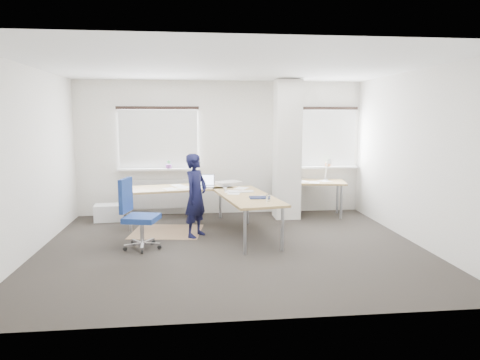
{
  "coord_description": "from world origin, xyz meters",
  "views": [
    {
      "loc": [
        -0.58,
        -6.54,
        2.03
      ],
      "look_at": [
        0.23,
        0.9,
        0.94
      ],
      "focal_mm": 32.0,
      "sensor_mm": 36.0,
      "label": 1
    }
  ],
  "objects": [
    {
      "name": "ground",
      "position": [
        0.0,
        0.0,
        0.0
      ],
      "size": [
        6.0,
        6.0,
        0.0
      ],
      "primitive_type": "plane",
      "color": "#2A2622",
      "rests_on": "ground"
    },
    {
      "name": "white_crate",
      "position": [
        -2.28,
        2.03,
        0.16
      ],
      "size": [
        0.57,
        0.42,
        0.33
      ],
      "primitive_type": "cube",
      "rotation": [
        0.0,
        0.0,
        0.08
      ],
      "color": "white",
      "rests_on": "ground"
    },
    {
      "name": "person",
      "position": [
        -0.56,
        0.7,
        0.72
      ],
      "size": [
        0.57,
        0.63,
        1.44
      ],
      "primitive_type": "imported",
      "rotation": [
        0.0,
        0.0,
        0.99
      ],
      "color": "black",
      "rests_on": "ground"
    },
    {
      "name": "desk_side",
      "position": [
        1.84,
        2.05,
        0.69
      ],
      "size": [
        1.5,
        0.93,
        1.22
      ],
      "rotation": [
        0.0,
        0.0,
        -0.17
      ],
      "color": "olive",
      "rests_on": "ground"
    },
    {
      "name": "floor_mat",
      "position": [
        -1.09,
        1.05,
        0.0
      ],
      "size": [
        1.34,
        1.18,
        0.01
      ],
      "primitive_type": "cube",
      "rotation": [
        0.0,
        0.0,
        -0.13
      ],
      "color": "#987453",
      "rests_on": "ground"
    },
    {
      "name": "desk_main",
      "position": [
        -0.24,
        1.08,
        0.69
      ],
      "size": [
        2.82,
        2.63,
        0.96
      ],
      "rotation": [
        0.0,
        0.0,
        0.17
      ],
      "color": "olive",
      "rests_on": "ground"
    },
    {
      "name": "room_shell",
      "position": [
        0.18,
        0.45,
        1.75
      ],
      "size": [
        6.04,
        5.04,
        2.82
      ],
      "color": "silver",
      "rests_on": "ground"
    },
    {
      "name": "task_chair",
      "position": [
        -1.44,
        0.08,
        0.31
      ],
      "size": [
        0.62,
        0.6,
        1.11
      ],
      "rotation": [
        0.0,
        0.0,
        -0.24
      ],
      "color": "navy",
      "rests_on": "ground"
    }
  ]
}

